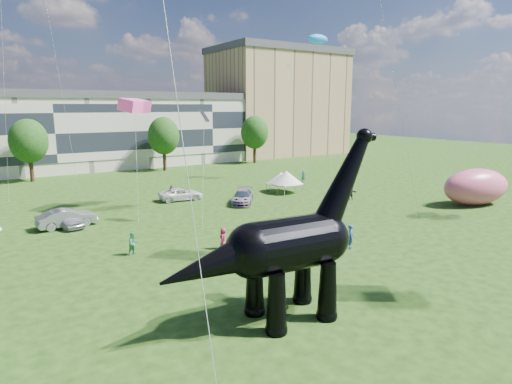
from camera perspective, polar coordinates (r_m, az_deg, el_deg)
ground at (r=25.86m, az=15.45°, el=-13.24°), size 220.00×220.00×0.00m
terrace_row at (r=78.12m, az=-25.75°, el=6.86°), size 78.00×11.00×12.00m
apartment_block at (r=99.06m, az=2.93°, el=11.56°), size 28.00×18.00×22.00m
tree_mid_left at (r=68.74m, az=-28.09°, el=6.43°), size 5.20×5.20×9.44m
tree_mid_right at (r=73.23m, az=-12.24°, el=7.72°), size 5.20×5.20×9.44m
tree_far_right at (r=81.36m, az=-0.19°, el=8.31°), size 5.20×5.20×9.44m
dinosaur_sculpture at (r=21.23m, az=3.53°, el=-7.54°), size 12.06×3.53×9.83m
car_silver at (r=41.71m, az=-23.90°, el=-3.31°), size 2.62×4.58×1.47m
car_grey at (r=41.69m, az=-23.91°, el=-3.19°), size 5.15×2.17×1.65m
car_white at (r=49.79m, az=-9.97°, el=-0.30°), size 5.19×2.82×1.38m
car_dark at (r=47.36m, az=-1.80°, el=-0.66°), size 4.73×5.33×1.48m
gazebo_near at (r=53.27m, az=4.07°, el=1.96°), size 4.09×4.09×2.75m
gazebo_far at (r=53.90m, az=3.34°, el=1.89°), size 3.87×3.87×2.49m
inflatable_pink at (r=52.31m, az=27.26°, el=0.62°), size 8.71×5.81×3.99m
visitors at (r=40.31m, az=-0.03°, el=-2.61°), size 41.07×25.33×1.86m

